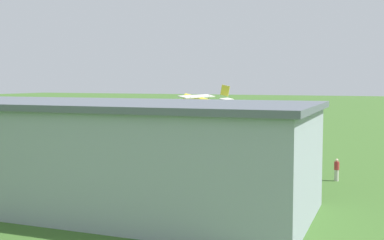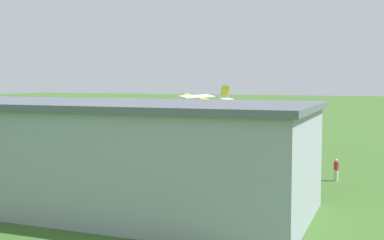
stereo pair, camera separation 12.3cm
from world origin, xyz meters
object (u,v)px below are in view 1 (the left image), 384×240
car_red (65,151)px  person_crossing_taxiway (124,147)px  person_by_parked_cars (187,155)px  hangar (100,153)px  person_watching_takeoff (337,170)px  person_near_hangar_door (128,153)px  person_at_fence_line (167,157)px  car_grey (281,164)px  biplane (205,103)px

car_red → person_crossing_taxiway: size_ratio=2.81×
car_red → person_by_parked_cars: bearing=-168.9°
hangar → person_watching_takeoff: size_ratio=15.25×
person_watching_takeoff → person_by_parked_cars: size_ratio=1.00×
person_crossing_taxiway → person_by_parked_cars: 8.62m
person_near_hangar_door → person_crossing_taxiway: size_ratio=1.05×
hangar → person_at_fence_line: hangar is taller
person_crossing_taxiway → person_by_parked_cars: size_ratio=0.95×
person_near_hangar_door → person_watching_takeoff: person_watching_takeoff is taller
car_grey → car_red: bearing=1.9°
car_grey → person_near_hangar_door: size_ratio=2.72×
biplane → car_grey: 26.04m
person_crossing_taxiway → person_at_fence_line: bearing=146.7°
person_near_hangar_door → person_watching_takeoff: size_ratio=1.00×
biplane → car_grey: (-14.70, 21.14, -3.89)m
person_crossing_taxiway → hangar: bearing=116.0°
car_red → person_at_fence_line: car_red is taller
person_near_hangar_door → person_by_parked_cars: 5.69m
person_near_hangar_door → person_crossing_taxiway: 4.32m
person_at_fence_line → person_watching_takeoff: bearing=175.9°
person_at_fence_line → person_near_hangar_door: 4.60m
car_grey → person_crossing_taxiway: size_ratio=2.86×
biplane → person_crossing_taxiway: bearing=81.9°
car_grey → person_watching_takeoff: person_watching_takeoff is taller
person_near_hangar_door → person_by_parked_cars: size_ratio=1.00×
biplane → person_at_fence_line: biplane is taller
person_near_hangar_door → car_grey: bearing=176.3°
hangar → person_crossing_taxiway: bearing=-64.0°
hangar → person_watching_takeoff: 18.12m
person_near_hangar_door → person_by_parked_cars: bearing=-173.7°
person_near_hangar_door → person_crossing_taxiway: (2.45, -3.55, -0.05)m
hangar → person_near_hangar_door: size_ratio=15.32×
car_red → person_by_parked_cars: 11.79m
biplane → person_crossing_taxiway: size_ratio=5.16×
hangar → person_near_hangar_door: bearing=-66.2°
car_grey → person_watching_takeoff: bearing=165.7°
hangar → car_red: (12.55, -13.44, -2.30)m
person_at_fence_line → person_by_parked_cars: (-1.17, -1.64, 0.04)m
hangar → person_watching_takeoff: hangar is taller
person_at_fence_line → person_by_parked_cars: bearing=-125.6°
hangar → person_crossing_taxiway: hangar is taller
person_watching_takeoff → person_by_parked_cars: (13.38, -2.69, -0.00)m
hangar → biplane: 35.94m
biplane → person_crossing_taxiway: (2.37, 16.64, -3.90)m
car_grey → biplane: bearing=-55.2°
car_grey → person_at_fence_line: bearing=0.4°
biplane → person_at_fence_line: 22.04m
person_near_hangar_door → person_watching_takeoff: 19.15m
car_red → person_watching_takeoff: person_watching_takeoff is taller
car_grey → person_at_fence_line: size_ratio=2.83×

